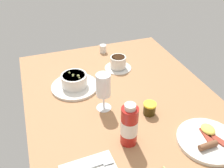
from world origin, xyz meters
TOP-DOWN VIEW (x-y plane):
  - ground_plane at (0.00, 0.00)cm, footprint 110.00×84.00cm
  - porridge_bowl at (-15.60, -18.15)cm, footprint 22.16×22.16cm
  - coffee_cup at (-25.34, 7.32)cm, footprint 14.05×14.05cm
  - creamer_jug at (-45.34, 5.29)cm, footprint 4.77×4.12cm
  - wine_glass at (3.20, -9.72)cm, footprint 6.43×6.43cm
  - jam_jar at (12.85, 6.88)cm, footprint 5.29×5.29cm
  - sauce_bottle_red at (24.33, -7.11)cm, footprint 6.13×6.13cm
  - breakfast_plate at (33.72, 20.22)cm, footprint 22.42×22.42cm

SIDE VIEW (x-z plane):
  - ground_plane at x=0.00cm, z-range -3.00..0.00cm
  - breakfast_plate at x=33.72cm, z-range -0.90..2.80cm
  - creamer_jug at x=-45.34cm, z-range -0.20..5.02cm
  - jam_jar at x=12.85cm, z-range 0.03..5.32cm
  - porridge_bowl at x=-15.60cm, z-range -0.82..6.96cm
  - coffee_cup at x=-25.34cm, z-range -0.30..6.55cm
  - sauce_bottle_red at x=24.33cm, z-range -0.68..16.78cm
  - wine_glass at x=3.20cm, z-range 2.59..19.38cm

